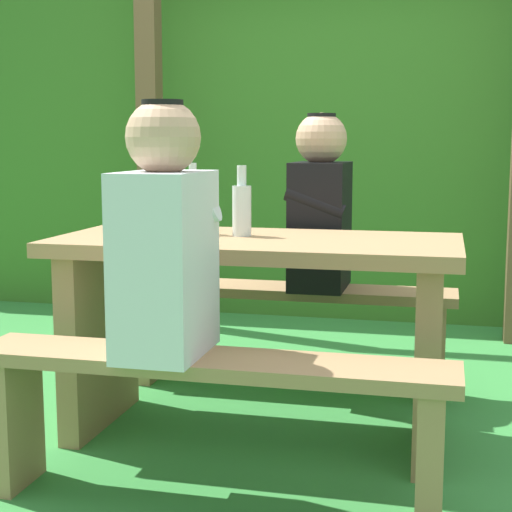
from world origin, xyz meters
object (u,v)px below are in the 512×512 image
object	(u,v)px
bench_near	(210,399)
bottle_left	(193,207)
drinking_glass	(179,229)
picnic_table	(256,302)
person_white_shirt	(165,239)
bottle_right	(242,208)
person_black_coat	(320,208)
bench_far	(287,316)

from	to	relation	value
bench_near	bottle_left	distance (m)	0.84
drinking_glass	picnic_table	bearing A→B (deg)	25.81
person_white_shirt	bottle_right	bearing A→B (deg)	83.83
bench_near	person_black_coat	world-z (taller)	person_black_coat
bottle_left	drinking_glass	bearing A→B (deg)	-87.32
picnic_table	bench_near	size ratio (longest dim) A/B	1.00
picnic_table	person_black_coat	world-z (taller)	person_black_coat
person_white_shirt	person_black_coat	size ratio (longest dim) A/B	1.00
drinking_glass	bottle_right	bearing A→B (deg)	42.26
bench_far	picnic_table	bearing A→B (deg)	-90.00
bench_near	person_white_shirt	world-z (taller)	person_white_shirt
drinking_glass	person_white_shirt	bearing A→B (deg)	-75.69
bottle_right	bench_far	bearing A→B (deg)	83.10
bench_near	person_black_coat	size ratio (longest dim) A/B	1.95
picnic_table	person_white_shirt	world-z (taller)	person_white_shirt
bench_near	bottle_left	xyz separation A→B (m)	(-0.25, 0.63, 0.50)
person_black_coat	bench_far	bearing A→B (deg)	178.61
bench_far	bottle_right	bearing A→B (deg)	-96.90
person_black_coat	bottle_right	size ratio (longest dim) A/B	2.89
person_white_shirt	bottle_right	world-z (taller)	person_white_shirt
bench_near	person_black_coat	xyz separation A→B (m)	(0.14, 1.12, 0.46)
person_white_shirt	bottle_left	distance (m)	0.64
bench_far	bottle_left	xyz separation A→B (m)	(-0.25, -0.50, 0.50)
drinking_glass	bottle_right	distance (m)	0.25
bottle_left	picnic_table	bearing A→B (deg)	-15.08
drinking_glass	bottle_right	world-z (taller)	bottle_right
person_white_shirt	bottle_left	size ratio (longest dim) A/B	2.81
bench_near	drinking_glass	size ratio (longest dim) A/B	18.07
bench_near	person_white_shirt	xyz separation A→B (m)	(-0.13, 0.00, 0.46)
picnic_table	drinking_glass	bearing A→B (deg)	-154.19
bench_near	bench_far	world-z (taller)	same
picnic_table	bottle_left	distance (m)	0.42
bench_far	person_white_shirt	distance (m)	1.22
picnic_table	bottle_left	xyz separation A→B (m)	(-0.25, 0.07, 0.33)
person_white_shirt	drinking_glass	distance (m)	0.46
person_black_coat	bottle_left	bearing A→B (deg)	-128.13
picnic_table	person_white_shirt	bearing A→B (deg)	-102.89
person_black_coat	drinking_glass	distance (m)	0.78
bench_near	drinking_glass	xyz separation A→B (m)	(-0.24, 0.45, 0.44)
bench_far	person_black_coat	bearing A→B (deg)	-1.39
picnic_table	person_white_shirt	distance (m)	0.64
bench_near	drinking_glass	bearing A→B (deg)	118.37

